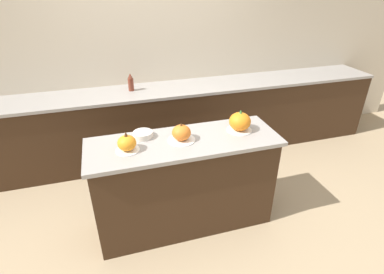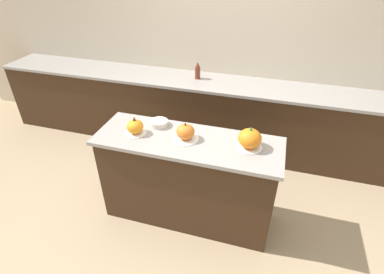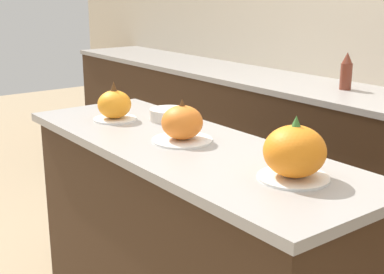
% 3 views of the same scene
% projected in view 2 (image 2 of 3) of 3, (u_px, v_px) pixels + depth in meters
% --- Properties ---
extents(ground_plane, '(12.00, 12.00, 0.00)m').
position_uv_depth(ground_plane, '(188.00, 213.00, 3.11)').
color(ground_plane, tan).
extents(wall_back, '(8.00, 0.06, 2.50)m').
position_uv_depth(wall_back, '(226.00, 49.00, 3.74)').
color(wall_back, beige).
rests_on(wall_back, ground_plane).
extents(kitchen_island, '(1.66, 0.57, 0.92)m').
position_uv_depth(kitchen_island, '(188.00, 180.00, 2.86)').
color(kitchen_island, '#382314').
rests_on(kitchen_island, ground_plane).
extents(back_counter, '(6.00, 0.60, 0.93)m').
position_uv_depth(back_counter, '(217.00, 116.00, 3.90)').
color(back_counter, '#382314').
rests_on(back_counter, ground_plane).
extents(pumpkin_cake_left, '(0.19, 0.19, 0.17)m').
position_uv_depth(pumpkin_cake_left, '(135.00, 127.00, 2.66)').
color(pumpkin_cake_left, white).
rests_on(pumpkin_cake_left, kitchen_island).
extents(pumpkin_cake_center, '(0.23, 0.23, 0.17)m').
position_uv_depth(pumpkin_cake_center, '(185.00, 132.00, 2.58)').
color(pumpkin_cake_center, white).
rests_on(pumpkin_cake_center, kitchen_island).
extents(pumpkin_cake_right, '(0.22, 0.22, 0.20)m').
position_uv_depth(pumpkin_cake_right, '(250.00, 139.00, 2.47)').
color(pumpkin_cake_right, white).
rests_on(pumpkin_cake_right, kitchen_island).
extents(bottle_tall, '(0.07, 0.07, 0.21)m').
position_uv_depth(bottle_tall, '(198.00, 71.00, 3.70)').
color(bottle_tall, maroon).
rests_on(bottle_tall, back_counter).
extents(mixing_bowl, '(0.17, 0.17, 0.05)m').
position_uv_depth(mixing_bowl, '(159.00, 123.00, 2.80)').
color(mixing_bowl, beige).
rests_on(mixing_bowl, kitchen_island).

